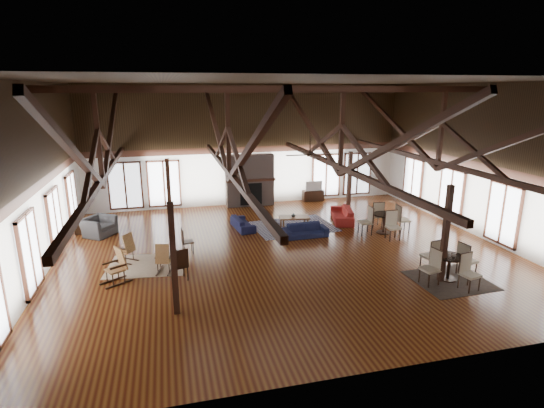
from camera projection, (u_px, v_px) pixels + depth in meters
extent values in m
plane|color=brown|center=(286.00, 252.00, 15.49)|extent=(16.00, 16.00, 0.00)
cube|color=black|center=(287.00, 81.00, 13.92)|extent=(16.00, 14.00, 0.02)
cube|color=silver|center=(248.00, 146.00, 21.25)|extent=(16.00, 0.02, 6.00)
cube|color=silver|center=(386.00, 237.00, 8.15)|extent=(16.00, 0.02, 6.00)
cube|color=silver|center=(32.00, 183.00, 12.82)|extent=(0.02, 14.00, 6.00)
cube|color=silver|center=(483.00, 162.00, 16.59)|extent=(0.02, 14.00, 6.00)
cube|color=black|center=(287.00, 89.00, 13.98)|extent=(15.60, 0.18, 0.22)
cube|color=black|center=(102.00, 178.00, 13.28)|extent=(0.16, 13.70, 0.18)
cube|color=black|center=(98.00, 135.00, 12.92)|extent=(0.14, 0.14, 2.70)
cube|color=black|center=(111.00, 129.00, 16.23)|extent=(0.15, 7.07, 3.12)
cube|color=black|center=(77.00, 156.00, 9.68)|extent=(0.15, 7.07, 3.12)
cube|color=black|center=(229.00, 172.00, 14.22)|extent=(0.16, 13.70, 0.18)
cube|color=black|center=(228.00, 132.00, 13.87)|extent=(0.14, 0.14, 2.70)
cube|color=black|center=(215.00, 127.00, 17.17)|extent=(0.15, 7.07, 3.12)
cube|color=black|center=(249.00, 150.00, 10.62)|extent=(0.15, 7.07, 3.12)
cube|color=black|center=(340.00, 167.00, 15.16)|extent=(0.16, 13.70, 0.18)
cube|color=black|center=(342.00, 129.00, 14.81)|extent=(0.14, 0.14, 2.70)
cube|color=black|center=(309.00, 125.00, 18.11)|extent=(0.15, 7.07, 3.12)
cube|color=black|center=(392.00, 145.00, 11.56)|extent=(0.15, 7.07, 3.12)
cube|color=black|center=(438.00, 163.00, 16.10)|extent=(0.16, 13.70, 0.18)
cube|color=black|center=(442.00, 127.00, 15.75)|extent=(0.14, 0.14, 2.70)
cube|color=black|center=(393.00, 123.00, 19.06)|extent=(0.15, 7.07, 3.12)
cube|color=black|center=(515.00, 141.00, 12.51)|extent=(0.15, 7.07, 3.12)
cube|color=black|center=(174.00, 260.00, 10.88)|extent=(0.16, 0.16, 3.05)
cube|color=black|center=(445.00, 234.00, 12.76)|extent=(0.16, 0.16, 3.05)
cube|color=black|center=(169.00, 195.00, 17.43)|extent=(0.16, 0.16, 3.05)
cube|color=black|center=(349.00, 185.00, 19.31)|extent=(0.16, 0.16, 3.05)
cube|color=#725E57|center=(250.00, 180.00, 21.40)|extent=(2.40, 0.62, 2.60)
cube|color=black|center=(251.00, 194.00, 21.27)|extent=(1.10, 0.06, 1.10)
cube|color=#361A10|center=(251.00, 180.00, 21.13)|extent=(2.50, 0.20, 0.12)
cylinder|color=black|center=(310.00, 144.00, 13.61)|extent=(0.04, 0.04, 0.70)
cylinder|color=black|center=(310.00, 155.00, 13.70)|extent=(0.20, 0.20, 0.10)
cube|color=black|center=(323.00, 154.00, 13.81)|extent=(0.70, 0.12, 0.02)
cube|color=black|center=(305.00, 153.00, 14.12)|extent=(0.12, 0.70, 0.02)
cube|color=black|center=(297.00, 155.00, 13.60)|extent=(0.70, 0.12, 0.02)
cube|color=black|center=(315.00, 157.00, 13.28)|extent=(0.12, 0.70, 0.02)
imported|color=#15193A|center=(305.00, 230.00, 17.02)|extent=(1.80, 0.74, 0.52)
imported|color=#15183B|center=(243.00, 223.00, 18.00)|extent=(1.74, 0.85, 0.49)
imported|color=#A3231F|center=(342.00, 214.00, 19.07)|extent=(2.23, 1.35, 0.61)
cube|color=brown|center=(294.00, 217.00, 18.09)|extent=(1.35, 0.81, 0.06)
cube|color=brown|center=(284.00, 225.00, 17.83)|extent=(0.06, 0.06, 0.43)
cube|color=brown|center=(281.00, 222.00, 18.22)|extent=(0.06, 0.06, 0.43)
cube|color=brown|center=(308.00, 223.00, 18.08)|extent=(0.06, 0.06, 0.43)
cube|color=brown|center=(305.00, 220.00, 18.47)|extent=(0.06, 0.06, 0.43)
imported|color=#B2B2B2|center=(293.00, 215.00, 18.00)|extent=(0.21, 0.21, 0.18)
imported|color=#333336|center=(99.00, 226.00, 17.14)|extent=(1.51, 1.54, 0.76)
cube|color=black|center=(81.00, 226.00, 17.43)|extent=(0.44, 0.44, 0.59)
cylinder|color=black|center=(80.00, 215.00, 17.31)|extent=(0.08, 0.08, 0.35)
cone|color=beige|center=(79.00, 210.00, 17.25)|extent=(0.31, 0.31, 0.25)
cube|color=#A16F3D|center=(125.00, 251.00, 14.52)|extent=(0.62, 0.62, 0.05)
cube|color=#A16F3D|center=(129.00, 243.00, 14.37)|extent=(0.41, 0.47, 0.65)
cube|color=black|center=(122.00, 263.00, 14.45)|extent=(0.67, 0.51, 0.05)
cube|color=black|center=(130.00, 259.00, 14.79)|extent=(0.67, 0.51, 0.05)
cube|color=#A16F3D|center=(164.00, 260.00, 13.74)|extent=(0.54, 0.53, 0.05)
cube|color=#A16F3D|center=(162.00, 254.00, 13.46)|extent=(0.47, 0.28, 0.64)
cube|color=black|center=(160.00, 271.00, 13.84)|extent=(0.26, 0.76, 0.05)
cube|color=black|center=(171.00, 271.00, 13.83)|extent=(0.26, 0.76, 0.05)
cube|color=#A16F3D|center=(115.00, 270.00, 12.90)|extent=(0.66, 0.66, 0.05)
cube|color=#A16F3D|center=(121.00, 258.00, 12.97)|extent=(0.42, 0.51, 0.71)
cube|color=black|center=(119.00, 284.00, 12.87)|extent=(0.76, 0.50, 0.05)
cube|color=black|center=(113.00, 280.00, 13.15)|extent=(0.76, 0.50, 0.05)
cube|color=black|center=(188.00, 242.00, 15.30)|extent=(0.44, 0.44, 0.05)
cube|color=black|center=(182.00, 236.00, 15.17)|extent=(0.09, 0.40, 0.52)
cylinder|color=black|center=(188.00, 247.00, 15.35)|extent=(0.03, 0.03, 0.42)
cube|color=black|center=(180.00, 265.00, 13.09)|extent=(0.56, 0.56, 0.05)
cube|color=black|center=(181.00, 259.00, 12.85)|extent=(0.45, 0.17, 0.59)
cylinder|color=black|center=(180.00, 273.00, 13.16)|extent=(0.04, 0.04, 0.49)
cylinder|color=black|center=(450.00, 257.00, 13.06)|extent=(0.90, 0.90, 0.04)
cylinder|color=black|center=(449.00, 268.00, 13.16)|extent=(0.10, 0.10, 0.74)
cylinder|color=black|center=(447.00, 279.00, 13.26)|extent=(0.54, 0.54, 0.04)
cylinder|color=black|center=(385.00, 214.00, 17.33)|extent=(0.94, 0.94, 0.04)
cylinder|color=black|center=(384.00, 223.00, 17.43)|extent=(0.10, 0.10, 0.78)
cylinder|color=black|center=(383.00, 232.00, 17.53)|extent=(0.56, 0.56, 0.04)
imported|color=#B2B2B2|center=(454.00, 255.00, 12.99)|extent=(0.13, 0.13, 0.09)
imported|color=#B2B2B2|center=(387.00, 213.00, 17.29)|extent=(0.15, 0.15, 0.09)
cube|color=black|center=(313.00, 195.00, 22.54)|extent=(1.11, 0.42, 0.55)
imported|color=#B2B2B2|center=(313.00, 186.00, 22.41)|extent=(0.90, 0.12, 0.52)
cube|color=tan|center=(147.00, 265.00, 14.31)|extent=(2.75, 2.28, 0.01)
cube|color=#191844|center=(293.00, 226.00, 18.34)|extent=(3.63, 2.87, 0.01)
cube|color=black|center=(450.00, 280.00, 13.17)|extent=(2.29, 2.10, 0.01)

